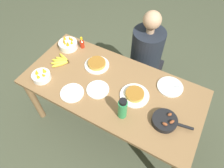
% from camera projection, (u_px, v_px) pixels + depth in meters
% --- Properties ---
extents(ground_plane, '(14.00, 14.00, 0.00)m').
position_uv_depth(ground_plane, '(112.00, 121.00, 2.44)').
color(ground_plane, '#474C38').
extents(dining_table, '(1.71, 0.82, 0.71)m').
position_uv_depth(dining_table, '(112.00, 92.00, 1.95)').
color(dining_table, olive).
rests_on(dining_table, ground_plane).
extents(banana_bunch, '(0.19, 0.22, 0.04)m').
position_uv_depth(banana_bunch, '(61.00, 61.00, 2.05)').
color(banana_bunch, yellow).
rests_on(banana_bunch, dining_table).
extents(skillet, '(0.33, 0.21, 0.08)m').
position_uv_depth(skillet, '(165.00, 121.00, 1.62)').
color(skillet, black).
rests_on(skillet, dining_table).
extents(frittata_plate_center, '(0.25, 0.25, 0.05)m').
position_uv_depth(frittata_plate_center, '(97.00, 64.00, 2.02)').
color(frittata_plate_center, white).
rests_on(frittata_plate_center, dining_table).
extents(frittata_plate_side, '(0.27, 0.27, 0.05)m').
position_uv_depth(frittata_plate_side, '(135.00, 94.00, 1.79)').
color(frittata_plate_side, white).
rests_on(frittata_plate_side, dining_table).
extents(empty_plate_near_front, '(0.24, 0.24, 0.02)m').
position_uv_depth(empty_plate_near_front, '(170.00, 87.00, 1.86)').
color(empty_plate_near_front, white).
rests_on(empty_plate_near_front, dining_table).
extents(empty_plate_far_left, '(0.22, 0.22, 0.02)m').
position_uv_depth(empty_plate_far_left, '(72.00, 93.00, 1.82)').
color(empty_plate_far_left, white).
rests_on(empty_plate_far_left, dining_table).
extents(empty_plate_far_right, '(0.21, 0.21, 0.02)m').
position_uv_depth(empty_plate_far_right, '(98.00, 89.00, 1.84)').
color(empty_plate_far_right, white).
rests_on(empty_plate_far_right, dining_table).
extents(fruit_bowl_mango, '(0.20, 0.20, 0.13)m').
position_uv_depth(fruit_bowl_mango, '(68.00, 44.00, 2.17)').
color(fruit_bowl_mango, white).
rests_on(fruit_bowl_mango, dining_table).
extents(fruit_bowl_citrus, '(0.18, 0.18, 0.11)m').
position_uv_depth(fruit_bowl_citrus, '(41.00, 76.00, 1.91)').
color(fruit_bowl_citrus, white).
rests_on(fruit_bowl_citrus, dining_table).
extents(water_bottle, '(0.08, 0.08, 0.22)m').
position_uv_depth(water_bottle, '(122.00, 108.00, 1.61)').
color(water_bottle, '#2D9351').
rests_on(water_bottle, dining_table).
extents(hot_sauce_bottle, '(0.05, 0.05, 0.13)m').
position_uv_depth(hot_sauce_bottle, '(82.00, 43.00, 2.16)').
color(hot_sauce_bottle, '#B72814').
rests_on(hot_sauce_bottle, dining_table).
extents(person_figure, '(0.39, 0.39, 1.14)m').
position_uv_depth(person_figure, '(145.00, 62.00, 2.41)').
color(person_figure, black).
rests_on(person_figure, ground_plane).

